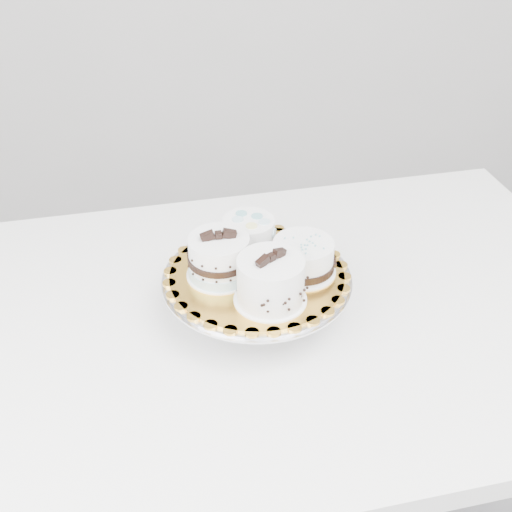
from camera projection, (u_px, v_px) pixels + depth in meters
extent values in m
cube|color=white|center=(285.00, 317.00, 1.21)|extent=(1.34, 0.93, 0.04)
cube|color=white|center=(14.00, 367.00, 1.63)|extent=(0.05, 0.05, 0.71)
cube|color=white|center=(449.00, 301.00, 1.84)|extent=(0.05, 0.05, 0.71)
cylinder|color=gray|center=(257.00, 312.00, 1.18)|extent=(0.15, 0.15, 0.01)
cylinder|color=gray|center=(257.00, 297.00, 1.16)|extent=(0.10, 0.10, 0.08)
cylinder|color=silver|center=(257.00, 277.00, 1.14)|extent=(0.33, 0.33, 0.01)
cylinder|color=silver|center=(257.00, 278.00, 1.14)|extent=(0.34, 0.34, 0.00)
cylinder|color=gold|center=(257.00, 274.00, 1.13)|extent=(0.38, 0.38, 0.00)
cylinder|color=white|center=(270.00, 299.00, 1.07)|extent=(0.12, 0.12, 0.00)
cylinder|color=white|center=(271.00, 280.00, 1.05)|extent=(0.15, 0.15, 0.08)
cylinder|color=white|center=(220.00, 274.00, 1.13)|extent=(0.12, 0.12, 0.00)
cylinder|color=white|center=(219.00, 256.00, 1.10)|extent=(0.11, 0.11, 0.07)
cylinder|color=#A7CAD3|center=(220.00, 269.00, 1.12)|extent=(0.11, 0.11, 0.02)
cylinder|color=black|center=(219.00, 257.00, 1.11)|extent=(0.11, 0.11, 0.01)
cylinder|color=white|center=(249.00, 251.00, 1.18)|extent=(0.11, 0.11, 0.00)
cylinder|color=white|center=(249.00, 236.00, 1.16)|extent=(0.10, 0.10, 0.07)
cylinder|color=white|center=(302.00, 271.00, 1.13)|extent=(0.12, 0.12, 0.00)
cylinder|color=white|center=(303.00, 257.00, 1.12)|extent=(0.12, 0.12, 0.06)
cylinder|color=black|center=(303.00, 264.00, 1.13)|extent=(0.11, 0.11, 0.01)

